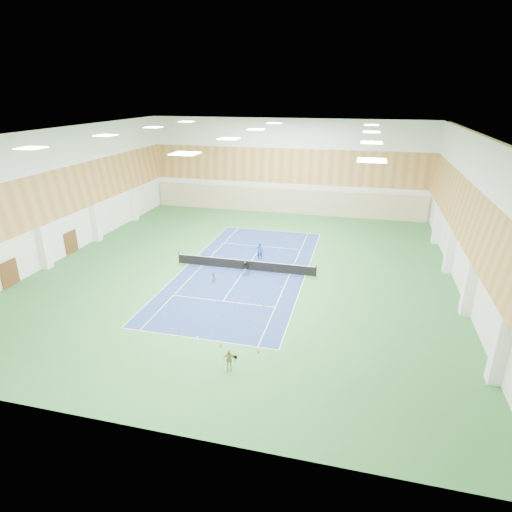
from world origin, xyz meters
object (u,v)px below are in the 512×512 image
at_px(coach, 260,251).
at_px(tennis_net, 245,264).
at_px(child_apron, 229,359).
at_px(ball_cart, 246,269).
at_px(child_court, 214,277).

bearing_deg(coach, tennis_net, 69.93).
relative_size(tennis_net, coach, 7.77).
bearing_deg(child_apron, ball_cart, 86.72).
height_order(coach, ball_cart, coach).
bearing_deg(child_apron, child_court, 98.92).
xyz_separation_m(tennis_net, child_court, (-1.79, -3.34, -0.05)).
xyz_separation_m(child_apron, ball_cart, (-2.68, 13.45, -0.15)).
xyz_separation_m(tennis_net, coach, (0.64, 2.97, 0.27)).
bearing_deg(ball_cart, child_apron, -81.13).
bearing_deg(coach, child_court, 60.99).
bearing_deg(child_court, child_apron, -73.33).
distance_m(coach, ball_cart, 4.03).
bearing_deg(child_court, tennis_net, 54.96).
relative_size(coach, child_court, 1.63).
bearing_deg(child_court, coach, 62.12).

